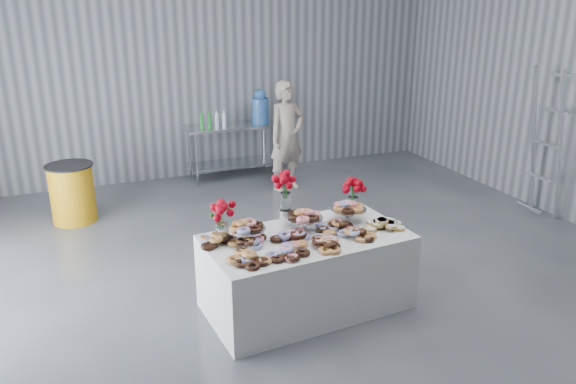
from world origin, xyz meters
The scene contains 17 objects.
ground centered at (0.00, 0.00, 0.00)m, with size 9.00×9.00×0.00m, color #3D4045.
room_walls centered at (-0.27, 0.07, 2.64)m, with size 8.04×9.04×4.02m.
display_table centered at (-0.17, -0.10, 0.38)m, with size 1.90×1.00×0.75m, color white.
prep_table centered at (0.33, 4.10, 0.62)m, with size 1.50×0.60×0.90m.
donut_mounds centered at (-0.17, -0.15, 0.80)m, with size 1.80×0.80×0.09m, color #DB8D50, non-canonical shape.
cake_stand_left centered at (-0.73, 0.01, 0.89)m, with size 0.36×0.36×0.17m.
cake_stand_mid centered at (-0.14, 0.05, 0.89)m, with size 0.36×0.36×0.17m.
cake_stand_right centered at (0.36, 0.10, 0.89)m, with size 0.36×0.36×0.17m.
danish_pile centered at (0.59, -0.19, 0.81)m, with size 0.48×0.48×0.11m, color silver, non-canonical shape.
bouquet_left centered at (-0.94, 0.09, 1.05)m, with size 0.26×0.26×0.42m.
bouquet_right centered at (0.50, 0.26, 1.05)m, with size 0.26×0.26×0.42m.
bouquet_center centered at (-0.25, 0.25, 1.13)m, with size 0.26×0.26×0.57m.
water_jug centered at (0.83, 4.10, 1.15)m, with size 0.28×0.28×0.55m.
drink_bottles centered at (0.01, 4.00, 1.04)m, with size 0.54×0.08×0.27m, color #268C33, non-canonical shape.
person centered at (0.97, 3.28, 0.84)m, with size 0.61×0.40×1.68m, color #CC8C93.
trash_barrel centered at (-2.19, 3.08, 0.40)m, with size 0.62×0.62×0.79m.
stepladder centered at (3.75, 0.93, 1.02)m, with size 0.24×0.51×2.03m, color silver, non-canonical shape.
Camera 1 is at (-2.14, -4.51, 2.90)m, focal length 35.00 mm.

